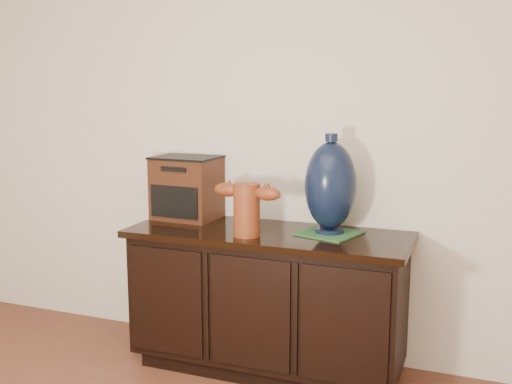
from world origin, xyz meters
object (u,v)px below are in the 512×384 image
at_px(sideboard, 268,299).
at_px(tv_radio, 187,188).
at_px(spray_can, 325,212).
at_px(terracotta_vessel, 247,207).
at_px(lamp_base, 330,186).

distance_m(sideboard, tv_radio, 0.78).
relative_size(sideboard, spray_can, 8.65).
bearing_deg(terracotta_vessel, spray_can, 53.92).
height_order(sideboard, spray_can, spray_can).
xyz_separation_m(terracotta_vessel, lamp_base, (0.38, 0.19, 0.10)).
bearing_deg(lamp_base, sideboard, -168.58).
bearing_deg(sideboard, lamp_base, 11.42).
xyz_separation_m(sideboard, tv_radio, (-0.54, 0.14, 0.54)).
distance_m(sideboard, spray_can, 0.55).
distance_m(tv_radio, lamp_base, 0.85).
bearing_deg(lamp_base, tv_radio, 174.98).
xyz_separation_m(tv_radio, spray_can, (0.79, 0.06, -0.09)).
bearing_deg(lamp_base, terracotta_vessel, -153.18).
distance_m(lamp_base, spray_can, 0.22).
height_order(terracotta_vessel, lamp_base, lamp_base).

